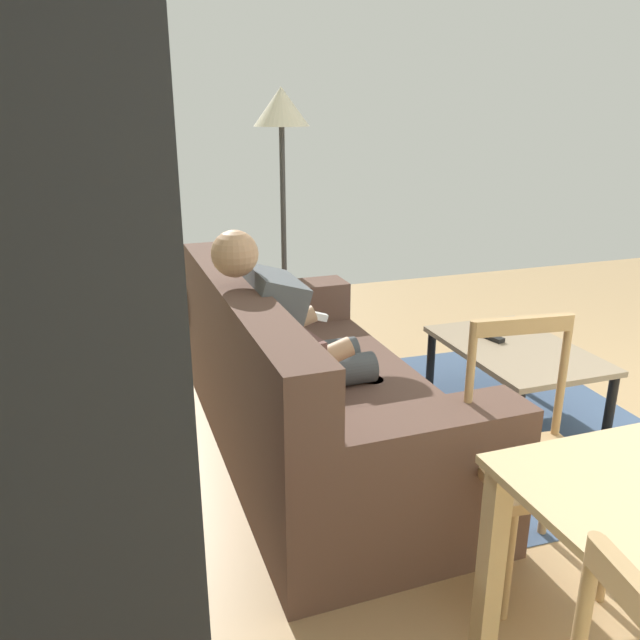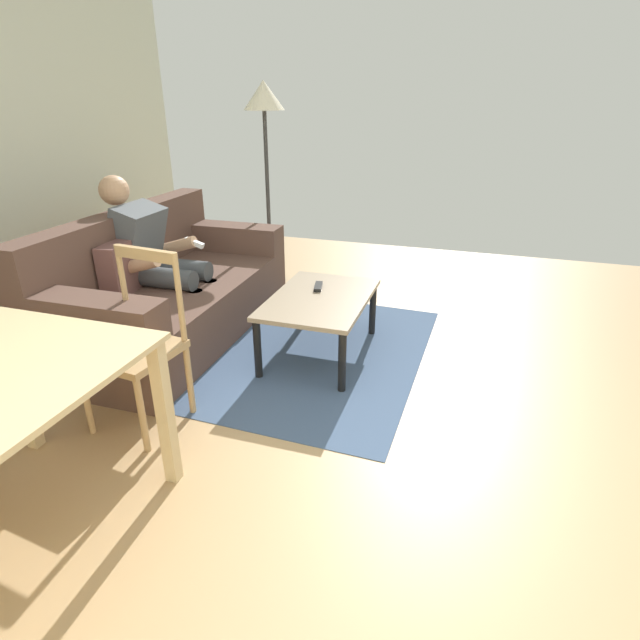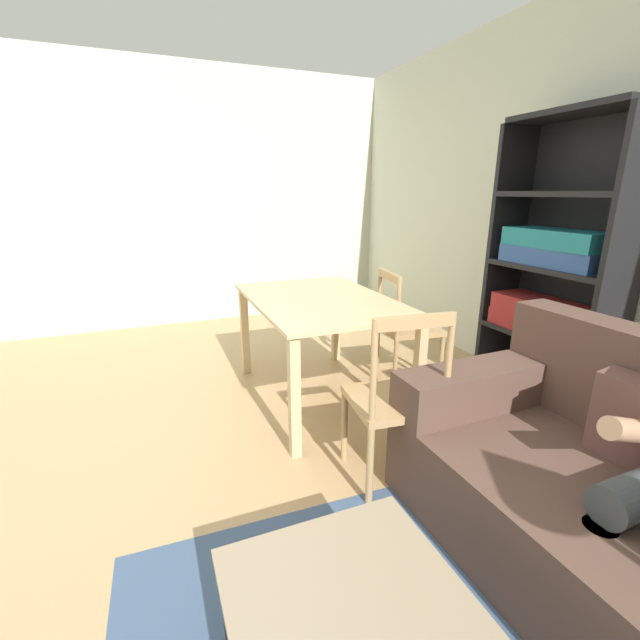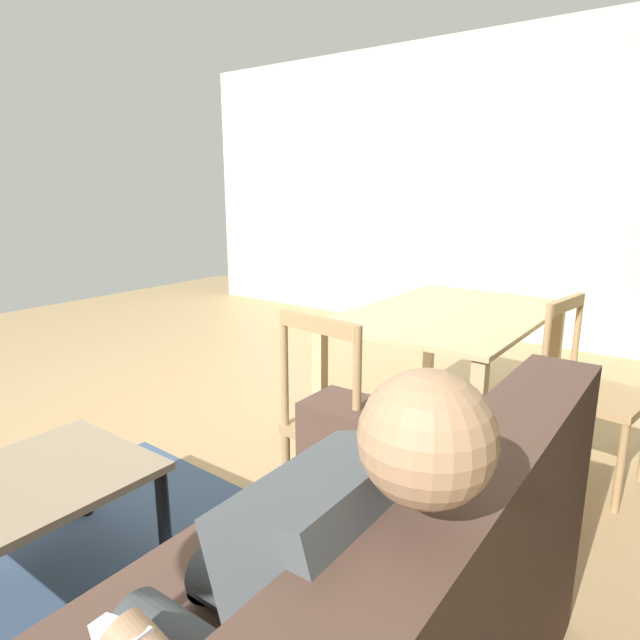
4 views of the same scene
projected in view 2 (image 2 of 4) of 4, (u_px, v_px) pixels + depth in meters
The scene contains 8 objects.
ground_plane at pixel (348, 491), 2.34m from camera, with size 8.45×8.45×0.00m, color tan.
couch at pixel (167, 293), 3.80m from camera, with size 2.08×1.00×0.91m.
person_lounging at pixel (153, 256), 3.71m from camera, with size 0.60×0.94×1.17m.
coffee_table at pixel (320, 304), 3.44m from camera, with size 0.95×0.64×0.43m.
tv_remote at pixel (318, 287), 3.57m from camera, with size 0.05×0.17×0.02m, color black.
dining_chair_facing_couch at pixel (137, 347), 2.69m from camera, with size 0.46×0.46×0.96m.
area_rug at pixel (320, 353), 3.60m from camera, with size 2.00×1.40×0.01m, color #3D5170.
floor_lamp at pixel (265, 115), 4.41m from camera, with size 0.36×0.36×1.80m.
Camera 2 is at (-1.77, -0.43, 1.68)m, focal length 28.38 mm.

